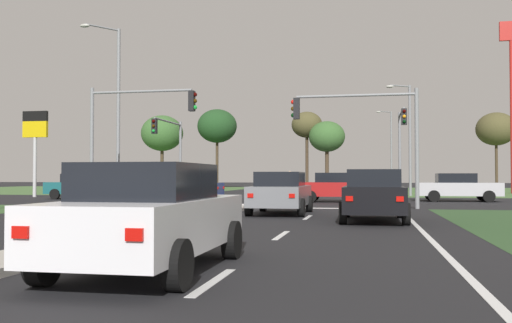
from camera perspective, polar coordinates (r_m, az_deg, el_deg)
The scene contains 40 objects.
ground_plane at distance 32.36m, azimuth 1.38°, elevation -3.99°, with size 200.00×200.00×0.00m, color black.
grass_verge_far_left at distance 64.34m, azimuth -17.66°, elevation -2.70°, with size 35.00×35.00×0.01m, color #476B38.
median_island_near at distance 14.05m, azimuth -12.01°, elevation -6.88°, with size 1.20×22.00×0.14m, color #ADA89E.
median_island_far at distance 57.14m, azimuth 5.65°, elevation -2.85°, with size 1.20×36.00×0.14m, color #ADA89E.
lane_dash_near at distance 7.60m, azimuth -4.35°, elevation -12.00°, with size 0.14×2.00×0.01m, color silver.
lane_dash_second at distance 13.42m, azimuth 2.57°, elevation -7.44°, with size 0.14×2.00×0.01m, color silver.
lane_dash_third at distance 19.36m, azimuth 5.24°, elevation -5.62°, with size 0.14×2.00×0.01m, color silver.
edge_line_right at distance 13.99m, azimuth 16.79°, elevation -7.14°, with size 0.14×24.00×0.01m, color silver.
stop_bar_near at distance 24.96m, azimuth 7.28°, elevation -4.70°, with size 6.40×0.50×0.01m, color silver.
crosswalk_bar_near at distance 29.23m, azimuth -12.90°, elevation -4.21°, with size 0.70×2.80×0.01m, color silver.
crosswalk_bar_second at distance 28.78m, azimuth -10.81°, elevation -4.26°, with size 0.70×2.80×0.01m, color silver.
crosswalk_bar_third at distance 28.37m, azimuth -8.65°, elevation -4.31°, with size 0.70×2.80×0.01m, color silver.
crosswalk_bar_fourth at distance 28.00m, azimuth -6.42°, elevation -4.36°, with size 0.70×2.80×0.01m, color silver.
crosswalk_bar_fifth at distance 27.67m, azimuth -4.15°, elevation -4.40°, with size 0.70×2.80×0.01m, color silver.
crosswalk_bar_sixth at distance 27.39m, azimuth -1.82°, elevation -4.43°, with size 0.70×2.80×0.01m, color silver.
crosswalk_bar_seventh at distance 27.16m, azimuth 0.55°, elevation -4.45°, with size 0.70×2.80×0.01m, color silver.
crosswalk_bar_eighth at distance 26.97m, azimuth 2.96°, elevation -4.47°, with size 0.70×2.80×0.01m, color silver.
car_grey_near at distance 21.04m, azimuth 2.50°, elevation -3.14°, with size 2.07×4.37×1.56m.
car_blue_second at distance 33.42m, azimuth -7.31°, elevation -2.55°, with size 4.60×1.95×1.54m.
car_teal_third at distance 36.74m, azimuth -16.95°, elevation -2.39°, with size 4.60×2.05×1.56m.
car_black_fourth at distance 18.07m, azimuth 11.77°, elevation -3.30°, with size 2.00×4.55×1.61m.
car_red_fifth at distance 31.18m, azimuth 8.08°, elevation -2.58°, with size 4.22×2.02×1.60m.
car_white_sixth at distance 8.50m, azimuth -10.63°, elevation -5.44°, with size 2.01×4.37×1.58m.
car_silver_seventh at distance 33.69m, azimuth 19.69°, elevation -2.44°, with size 4.50×2.03×1.57m.
car_navy_eighth at distance 52.14m, azimuth 2.45°, elevation -2.21°, with size 1.95×4.54×1.51m.
traffic_signal_near_right at distance 25.36m, azimuth 11.09°, elevation 3.66°, with size 5.57×0.32×5.23m.
traffic_signal_far_left at distance 38.79m, azimuth -8.59°, elevation 1.93°, with size 0.32×5.37×5.33m.
traffic_signal_near_left at distance 27.73m, azimuth -12.60°, elevation 3.84°, with size 5.40×0.32×5.70m.
traffic_signal_far_right at distance 36.76m, azimuth 14.43°, elevation 2.45°, with size 0.32×5.09×5.64m.
street_lamp_second at distance 33.44m, azimuth -14.00°, elevation 5.59°, with size 1.61×1.93×9.91m.
street_lamp_third at distance 42.14m, azimuth 15.06°, elevation 2.76°, with size 1.81×1.17×8.00m.
street_lamp_fourth at distance 74.45m, azimuth 13.36°, elevation 1.64°, with size 2.00×1.77×9.78m.
pedestrian_at_median at distance 41.37m, azimuth 3.43°, elevation -1.87°, with size 0.34×0.34×1.67m.
fastfood_pole_sign at distance 51.89m, azimuth 24.33°, elevation 8.35°, with size 1.80×0.40×14.27m.
fuel_price_totem at distance 41.57m, azimuth -21.37°, elevation 2.58°, with size 1.80×0.24×5.88m.
treeline_near at distance 72.00m, azimuth -9.44°, elevation 2.81°, with size 5.26×5.26×9.08m.
treeline_second at distance 67.71m, azimuth -3.94°, elevation 3.56°, with size 4.71×4.71×9.44m.
treeline_third at distance 68.74m, azimuth 5.15°, elevation 3.64°, with size 3.71×3.71×9.25m.
treeline_fourth at distance 67.33m, azimuth 7.16°, elevation 2.47°, with size 4.26×4.26×7.95m.
treeline_fifth at distance 68.69m, azimuth 23.04°, elevation 3.01°, with size 4.36×4.36×8.57m.
Camera 1 is at (5.50, -1.86, 1.39)m, focal length 39.69 mm.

